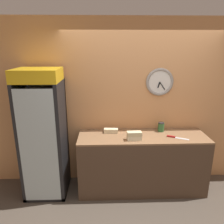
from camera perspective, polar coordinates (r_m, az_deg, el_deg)
wall_back at (r=3.63m, az=7.44°, el=2.13°), size 5.20×0.10×2.70m
prep_counter at (r=3.64m, az=7.74°, el=-12.96°), size 2.00×0.61×0.94m
beverage_cooler at (r=3.50m, az=-17.32°, el=-4.14°), size 0.62×0.62×1.97m
sandwich_stack_bottom at (r=3.26m, az=5.83°, el=-6.72°), size 0.22×0.11×0.06m
sandwich_stack_middle at (r=3.24m, az=5.87°, el=-5.68°), size 0.22×0.11×0.06m
sandwich_flat_left at (r=3.51m, az=-0.28°, el=-4.90°), size 0.23×0.10×0.07m
chefs_knife at (r=3.46m, az=16.07°, el=-6.34°), size 0.31×0.17×0.02m
condiment_jar at (r=3.64m, az=12.70°, el=-3.82°), size 0.10×0.10×0.15m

